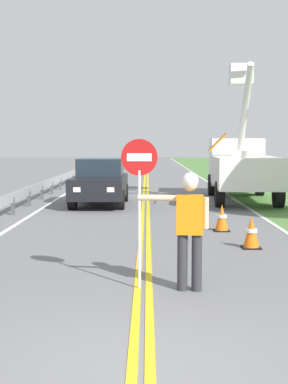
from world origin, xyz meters
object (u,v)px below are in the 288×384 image
Objects in this scene: flagger_worker at (189,223)px; stop_sign_paddle at (139,180)px; traffic_cone_lead at (251,233)px; utility_bucket_truck at (241,165)px; traffic_cone_mid at (222,218)px; oncoming_sedan_nearest at (100,182)px.

flagger_worker is 0.78× the size of stop_sign_paddle.
traffic_cone_lead is at bearing 63.83° from flagger_worker.
flagger_worker is at bearing -103.37° from utility_bucket_truck.
traffic_cone_mid is at bearing 98.23° from traffic_cone_lead.
traffic_cone_lead is 2.25m from traffic_cone_mid.
oncoming_sedan_nearest is (-5.48, -1.86, -0.58)m from utility_bucket_truck.
flagger_worker is at bearing -78.11° from oncoming_sedan_nearest.
traffic_cone_mid is at bearing -57.50° from oncoming_sedan_nearest.
stop_sign_paddle is at bearing 172.92° from flagger_worker.
utility_bucket_truck is 1.68× the size of oncoming_sedan_nearest.
stop_sign_paddle is at bearing -81.81° from oncoming_sedan_nearest.
utility_bucket_truck is at bearing 18.79° from oncoming_sedan_nearest.
stop_sign_paddle reaches higher than traffic_cone_mid.
stop_sign_paddle reaches higher than oncoming_sedan_nearest.
stop_sign_paddle reaches higher than flagger_worker.
oncoming_sedan_nearest is at bearing 101.89° from flagger_worker.
traffic_cone_lead is at bearing -98.70° from utility_bucket_truck.
oncoming_sedan_nearest is at bearing 116.53° from traffic_cone_lead.
stop_sign_paddle is 13.58m from utility_bucket_truck.
stop_sign_paddle is 5.94m from traffic_cone_mid.
flagger_worker is at bearing -103.18° from traffic_cone_mid.
stop_sign_paddle is 11.29m from oncoming_sedan_nearest.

